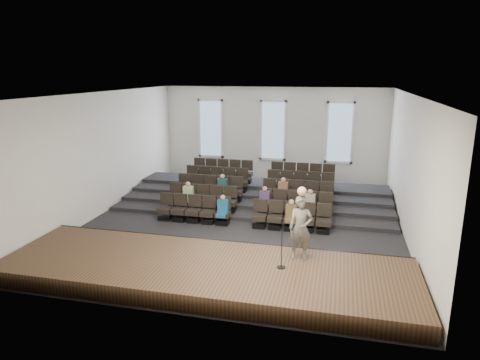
% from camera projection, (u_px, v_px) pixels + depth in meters
% --- Properties ---
extents(ground, '(14.00, 14.00, 0.00)m').
position_uv_depth(ground, '(244.00, 221.00, 17.09)').
color(ground, black).
rests_on(ground, ground).
extents(ceiling, '(12.00, 14.00, 0.02)m').
position_uv_depth(ceiling, '(245.00, 93.00, 15.84)').
color(ceiling, white).
rests_on(ceiling, ground).
extents(wall_back, '(12.00, 0.04, 5.00)m').
position_uv_depth(wall_back, '(273.00, 134.00, 23.08)').
color(wall_back, silver).
rests_on(wall_back, ground).
extents(wall_front, '(12.00, 0.04, 5.00)m').
position_uv_depth(wall_front, '(177.00, 219.00, 9.85)').
color(wall_front, silver).
rests_on(wall_front, ground).
extents(wall_left, '(0.04, 14.00, 5.00)m').
position_uv_depth(wall_left, '(104.00, 153.00, 17.81)').
color(wall_left, silver).
rests_on(wall_left, ground).
extents(wall_right, '(0.04, 14.00, 5.00)m').
position_uv_depth(wall_right, '(410.00, 167.00, 15.12)').
color(wall_right, silver).
rests_on(wall_right, ground).
extents(stage, '(11.80, 3.60, 0.50)m').
position_uv_depth(stage, '(205.00, 272.00, 12.22)').
color(stage, '#48351F').
rests_on(stage, ground).
extents(stage_lip, '(11.80, 0.06, 0.52)m').
position_uv_depth(stage_lip, '(222.00, 247.00, 13.88)').
color(stage_lip, black).
rests_on(stage_lip, ground).
extents(risers, '(11.80, 4.80, 0.60)m').
position_uv_depth(risers, '(259.00, 194.00, 20.03)').
color(risers, black).
rests_on(risers, ground).
extents(seating_rows, '(6.80, 4.70, 1.67)m').
position_uv_depth(seating_rows, '(252.00, 194.00, 18.37)').
color(seating_rows, black).
rests_on(seating_rows, ground).
extents(windows, '(8.44, 0.10, 3.24)m').
position_uv_depth(windows, '(273.00, 130.00, 22.97)').
color(windows, white).
rests_on(windows, wall_back).
extents(audience, '(5.45, 2.64, 1.10)m').
position_uv_depth(audience, '(253.00, 198.00, 17.24)').
color(audience, '#1A5885').
rests_on(audience, seating_rows).
extents(speaker, '(0.74, 0.54, 1.87)m').
position_uv_depth(speaker, '(301.00, 228.00, 12.29)').
color(speaker, '#5A5855').
rests_on(speaker, stage).
extents(mic_stand, '(0.24, 0.24, 1.45)m').
position_uv_depth(mic_stand, '(282.00, 253.00, 11.80)').
color(mic_stand, black).
rests_on(mic_stand, stage).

